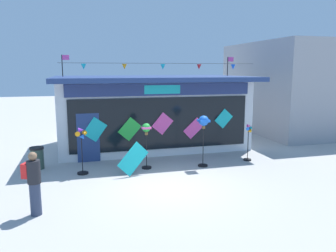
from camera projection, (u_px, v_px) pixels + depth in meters
ground_plane at (166, 187)px, 10.69m from camera, size 80.00×80.00×0.00m
kite_shop_building at (151, 111)px, 16.30m from camera, size 9.01×5.55×4.39m
wind_spinner_far_left at (82, 145)px, 11.83m from camera, size 0.42×0.40×1.71m
wind_spinner_left at (146, 134)px, 12.50m from camera, size 0.37×0.37×1.75m
wind_spinner_center_left at (204, 126)px, 12.73m from camera, size 0.40×0.40×2.00m
wind_spinner_center_right at (248, 138)px, 13.64m from camera, size 0.36×0.32×1.54m
person_near_camera at (34, 182)px, 8.51m from camera, size 0.48×0.39×1.68m
trash_bin at (37, 158)px, 12.58m from camera, size 0.52×0.52×0.85m
display_kite_on_ground at (133, 159)px, 11.82m from camera, size 1.19×0.35×1.19m
neighbour_building at (308, 87)px, 20.69m from camera, size 7.92×7.86×5.30m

